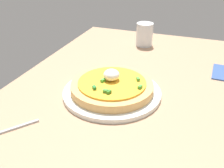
% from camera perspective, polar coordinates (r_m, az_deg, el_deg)
% --- Properties ---
extents(dining_table, '(1.17, 0.74, 0.02)m').
position_cam_1_polar(dining_table, '(0.70, 4.25, -4.35)').
color(dining_table, tan).
rests_on(dining_table, ground).
extents(plate, '(0.27, 0.27, 0.01)m').
position_cam_1_polar(plate, '(0.71, -0.00, -1.86)').
color(plate, white).
rests_on(plate, dining_table).
extents(pizza, '(0.23, 0.23, 0.06)m').
position_cam_1_polar(pizza, '(0.70, -0.00, -0.39)').
color(pizza, tan).
rests_on(pizza, plate).
extents(cup_near, '(0.07, 0.07, 0.09)m').
position_cam_1_polar(cup_near, '(1.05, 7.27, 10.74)').
color(cup_near, silver).
rests_on(cup_near, dining_table).
extents(fork, '(0.10, 0.08, 0.00)m').
position_cam_1_polar(fork, '(0.62, -22.47, -9.61)').
color(fork, '#B7B7BC').
rests_on(fork, dining_table).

